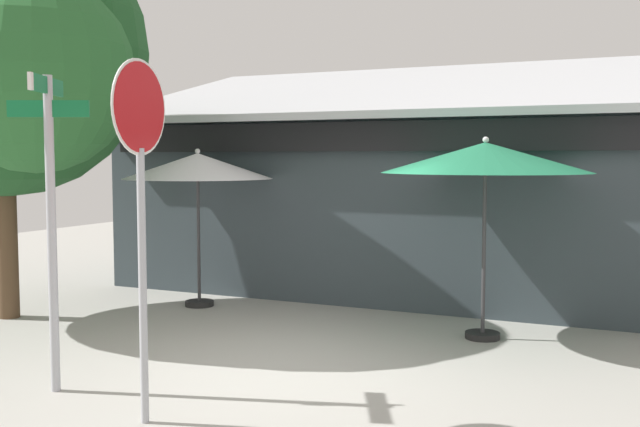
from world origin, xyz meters
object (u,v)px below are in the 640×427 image
stop_sign (141,170)px  shade_tree (7,56)px  street_sign_post (51,203)px  patio_umbrella_forest_green_center (485,159)px  patio_umbrella_ivory_left (198,167)px

stop_sign → shade_tree: (-4.21, 2.52, 1.49)m
street_sign_post → patio_umbrella_forest_green_center: bearing=48.8°
stop_sign → shade_tree: 5.13m
shade_tree → street_sign_post: bearing=-37.3°
stop_sign → shade_tree: shade_tree is taller
patio_umbrella_forest_green_center → shade_tree: 6.61m
street_sign_post → patio_umbrella_ivory_left: size_ratio=1.27×
stop_sign → patio_umbrella_ivory_left: stop_sign is taller
patio_umbrella_ivory_left → shade_tree: size_ratio=0.42×
street_sign_post → patio_umbrella_forest_green_center: size_ratio=1.18×
patio_umbrella_ivory_left → patio_umbrella_forest_green_center: 4.44m
patio_umbrella_forest_green_center → shade_tree: shade_tree is taller
street_sign_post → stop_sign: (1.35, -0.34, 0.33)m
street_sign_post → patio_umbrella_ivory_left: bearing=104.5°
patio_umbrella_ivory_left → patio_umbrella_forest_green_center: size_ratio=0.93×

